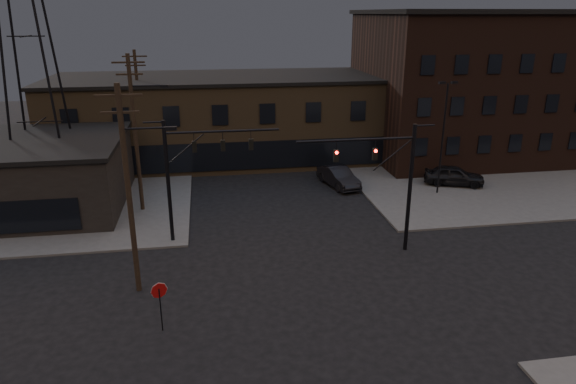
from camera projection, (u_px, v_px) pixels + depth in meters
The scene contains 18 objects.
ground at pixel (320, 294), 27.15m from camera, with size 140.00×140.00×0.00m, color black.
sidewalk_ne at pixel (488, 162), 50.97m from camera, with size 30.00×30.00×0.15m, color #474744.
sidewalk_nw at pixel (16, 185), 44.28m from camera, with size 30.00×30.00×0.15m, color #474744.
building_row at pixel (260, 118), 51.92m from camera, with size 40.00×12.00×8.00m, color brown.
building_right at pixel (476, 86), 52.41m from camera, with size 22.00×16.00×14.00m, color black.
building_left at pixel (12, 177), 38.20m from camera, with size 16.00×12.00×5.00m, color black.
traffic_signal_near at pixel (393, 176), 30.53m from camera, with size 7.12×0.24×8.00m.
traffic_signal_far at pixel (188, 167), 31.93m from camera, with size 7.12×0.24×8.00m.
stop_sign at pixel (160, 296), 23.48m from camera, with size 0.72×0.33×2.48m.
utility_pole_near at pixel (129, 187), 25.65m from camera, with size 3.70×0.28×11.00m.
utility_pole_mid at pixel (136, 131), 36.59m from camera, with size 3.70×0.28×11.50m.
utility_pole_far at pixel (139, 107), 47.72m from camera, with size 2.20×0.28×11.00m.
transmission_tower at pixel (26, 36), 37.07m from camera, with size 7.00×7.00×25.00m, color black, non-canonical shape.
lot_light_a at pixel (444, 128), 40.35m from camera, with size 1.50×0.28×9.14m.
lot_light_b at pixel (482, 114), 45.92m from camera, with size 1.50×0.28×9.14m.
parked_car_lot_a at pixel (454, 175), 43.75m from camera, with size 1.99×4.96×1.69m, color black.
parked_car_lot_b at pixel (408, 158), 49.96m from camera, with size 1.73×4.25×1.23m, color #B3B4B6.
car_crossing at pixel (338, 177), 43.87m from camera, with size 1.78×5.10×1.68m, color black.
Camera 1 is at (-5.50, -23.26, 14.07)m, focal length 32.00 mm.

